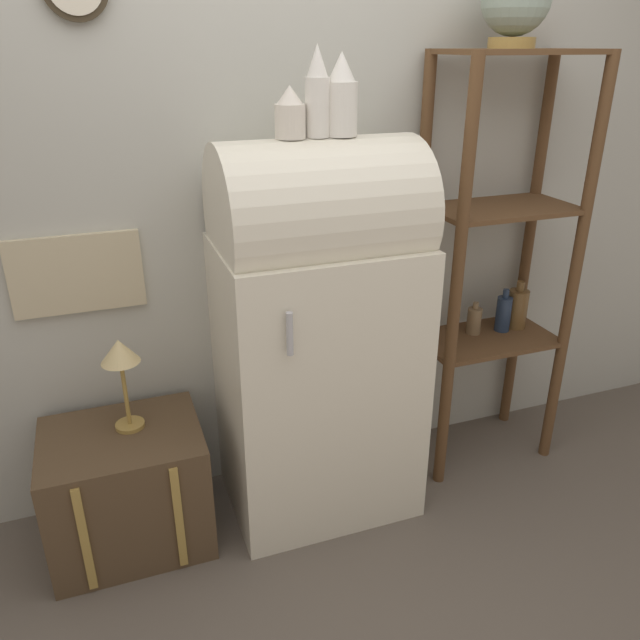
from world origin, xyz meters
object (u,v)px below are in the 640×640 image
vase_left (290,114)px  vase_center (318,95)px  suitcase_trunk (128,488)px  vase_right (341,97)px  globe (516,2)px  refrigerator (318,334)px  desk_lamp (121,360)px

vase_left → vase_center: bearing=-0.2°
suitcase_trunk → vase_right: vase_right is taller
globe → vase_right: bearing=-173.6°
suitcase_trunk → vase_center: vase_center is taller
vase_center → vase_left: bearing=179.8°
refrigerator → vase_center: (0.00, 0.00, 0.89)m
refrigerator → globe: 1.45m
vase_center → desk_lamp: (-0.75, 0.05, -0.90)m
refrigerator → vase_left: size_ratio=9.01×
vase_left → desk_lamp: (-0.65, 0.05, -0.84)m
refrigerator → vase_right: bearing=0.4°
vase_right → vase_center: bearing=179.2°
vase_center → vase_right: (0.09, -0.00, -0.01)m
refrigerator → desk_lamp: size_ratio=4.17×
refrigerator → suitcase_trunk: (-0.79, 0.01, -0.54)m
vase_left → globe: bearing=5.0°
suitcase_trunk → vase_left: size_ratio=3.47×
suitcase_trunk → desk_lamp: desk_lamp is taller
vase_center → vase_right: 0.09m
vase_left → desk_lamp: vase_left is taller
vase_right → desk_lamp: size_ratio=0.74×
suitcase_trunk → vase_right: size_ratio=2.16×
suitcase_trunk → desk_lamp: bearing=46.1°
suitcase_trunk → vase_center: size_ratio=1.99×
suitcase_trunk → globe: size_ratio=2.00×
vase_center → desk_lamp: 1.17m
vase_left → vase_right: (0.19, -0.00, 0.05)m
globe → desk_lamp: size_ratio=0.80×
refrigerator → vase_right: (0.09, 0.00, 0.88)m
refrigerator → vase_right: 0.89m
globe → vase_left: bearing=-175.0°
suitcase_trunk → vase_right: bearing=-0.3°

